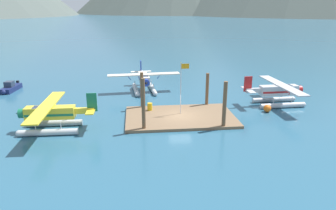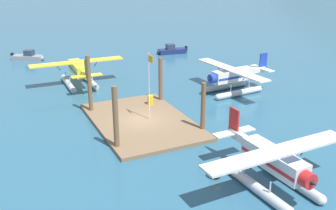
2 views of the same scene
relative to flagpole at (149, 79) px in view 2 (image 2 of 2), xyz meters
The scene contains 14 objects.
ground_plane 4.06m from the flagpole, 110.16° to the right, with size 1200.00×1200.00×0.00m, color #285670.
dock_platform 3.92m from the flagpole, 110.16° to the right, with size 12.15×7.87×0.30m, color brown.
piling_near_left 6.14m from the flagpole, 137.56° to the right, with size 0.38×0.38×5.46m, color brown.
piling_near_right 5.87m from the flagpole, 48.92° to the right, with size 0.40×0.40×4.98m, color brown.
piling_far_left 5.59m from the flagpole, 145.66° to the left, with size 0.40×0.40×4.55m, color brown.
piling_far_right 5.17m from the flagpole, 40.74° to the left, with size 0.39×0.39×4.25m, color brown.
flagpole is the anchor object (origin of this frame).
fuel_drum 5.06m from the flagpole, 156.50° to the left, with size 0.62×0.62×0.88m.
mooring_buoy 10.94m from the flagpole, ahead, with size 0.89×0.89×0.89m, color orange.
seaplane_cream_bow_left 12.10m from the flagpole, 109.22° to the left, with size 10.48×7.97×3.84m.
seaplane_yellow_port_aft 14.26m from the flagpole, 167.75° to the right, with size 7.98×10.42×3.84m.
seaplane_silver_stbd_fwd 13.35m from the flagpole, 12.39° to the left, with size 7.98×10.44×3.84m.
boat_grey_open_sw 29.45m from the flagpole, 166.71° to the right, with size 3.52×4.35×1.50m.
boat_navy_open_west 27.41m from the flagpole, 150.19° to the left, with size 1.94×4.88×1.50m.
Camera 2 is at (29.34, -11.39, 13.30)m, focal length 41.65 mm.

